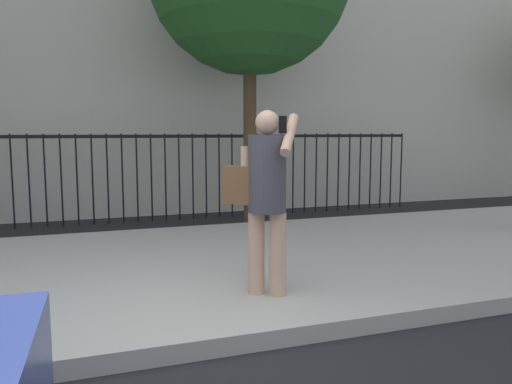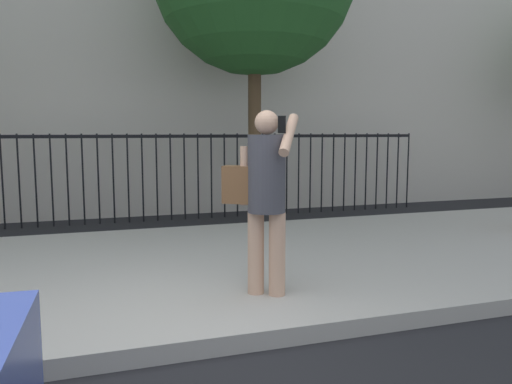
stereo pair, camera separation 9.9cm
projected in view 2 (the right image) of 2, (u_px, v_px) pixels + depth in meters
The scene contains 4 objects.
ground_plane at pixel (178, 363), 3.59m from camera, with size 60.00×60.00×0.00m, color black.
sidewalk at pixel (144, 272), 5.66m from camera, with size 28.00×4.40×0.15m, color #B2ADA3.
iron_fence at pixel (120, 166), 9.03m from camera, with size 12.03×0.04×1.60m.
pedestrian_on_phone at pixel (264, 189), 4.55m from camera, with size 0.72×0.62×1.67m.
Camera 2 is at (-0.55, -3.42, 1.63)m, focal length 35.61 mm.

